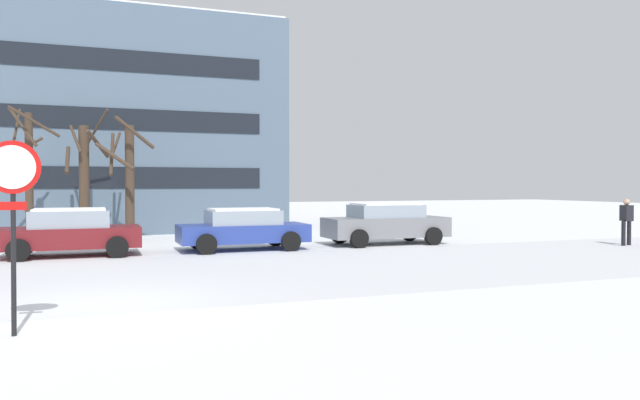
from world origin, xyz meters
TOP-DOWN VIEW (x-y plane):
  - ground_plane at (0.00, 0.00)m, footprint 120.00×120.00m
  - road_surface at (0.00, 3.03)m, footprint 80.00×8.06m
  - stop_sign at (-1.27, -1.90)m, footprint 0.76×0.18m
  - parked_car_maroon at (-0.79, 8.14)m, footprint 4.04×2.02m
  - parked_car_blue at (4.47, 8.05)m, footprint 4.18×2.04m
  - parked_car_gray at (9.74, 8.12)m, footprint 4.44×1.99m
  - pedestrian_crossing at (17.48, 4.72)m, footprint 0.51×0.45m
  - tree_far_mid at (1.13, 12.52)m, footprint 2.14×2.01m
  - tree_far_right at (-0.41, 13.10)m, footprint 1.60×1.84m
  - tree_far_left at (-2.26, 12.45)m, footprint 2.14×2.17m
  - building_far_left at (1.29, 19.80)m, footprint 14.22×9.09m

SIDE VIEW (x-z plane):
  - ground_plane at x=0.00m, z-range 0.00..0.00m
  - road_surface at x=0.00m, z-range 0.00..0.00m
  - parked_car_blue at x=4.47m, z-range 0.02..1.39m
  - parked_car_maroon at x=-0.79m, z-range 0.01..1.45m
  - parked_car_gray at x=9.74m, z-range 0.02..1.50m
  - pedestrian_crossing at x=17.48m, z-range 0.14..1.78m
  - stop_sign at x=-1.27m, z-range 0.56..3.34m
  - tree_far_right at x=-0.41m, z-range -0.14..4.90m
  - tree_far_mid at x=1.13m, z-range 0.11..4.77m
  - tree_far_left at x=-2.26m, z-range 0.19..5.08m
  - building_far_left at x=1.29m, z-range 0.00..9.85m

